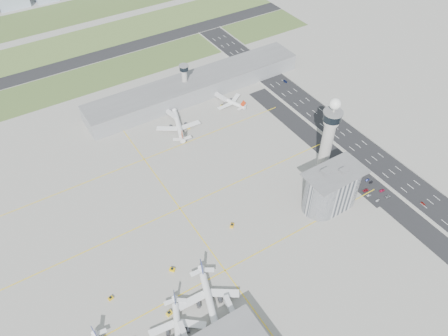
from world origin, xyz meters
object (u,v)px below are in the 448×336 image
car_lot_5 (343,172)px  car_hw_2 (285,81)px  jet_bridge_far_0 (167,112)px  car_lot_4 (350,177)px  car_hw_1 (337,128)px  car_hw_4 (236,57)px  car_lot_7 (382,190)px  jet_bridge_far_1 (216,95)px  airplane_far_a (178,122)px  car_hw_0 (423,204)px  car_lot_3 (353,182)px  tug_4 (188,127)px  car_lot_0 (378,200)px  admin_building (332,188)px  car_lot_6 (388,197)px  tug_0 (111,298)px  car_lot_9 (368,180)px  tug_3 (232,225)px  car_lot_10 (361,175)px  tug_1 (169,313)px  airplane_far_b (229,99)px  tug_5 (222,105)px  car_lot_1 (369,195)px  airplane_near_b (177,326)px  jet_bridge_near_2 (235,319)px  tug_2 (172,269)px  airplane_near_c (209,296)px  car_lot_8 (371,182)px  car_lot_11 (351,167)px

car_lot_5 → car_hw_2: 129.00m
jet_bridge_far_0 → car_lot_4: jet_bridge_far_0 is taller
car_hw_1 → car_hw_4: (-8.60, 144.24, 0.03)m
car_lot_7 → jet_bridge_far_1: bearing=17.9°
airplane_far_a → car_hw_0: bearing=-129.4°
car_lot_3 → tug_4: bearing=22.4°
jet_bridge_far_0 → tug_4: (6.56, -25.80, -1.89)m
car_lot_0 → car_hw_4: size_ratio=0.87×
admin_building → car_lot_6: bearing=-24.6°
car_lot_5 → car_lot_6: 37.62m
tug_0 → car_lot_9: size_ratio=0.80×
tug_3 → car_lot_3: bearing=-141.5°
car_lot_10 → car_lot_6: bearing=171.7°
tug_1 → car_lot_7: (176.05, 3.36, -0.38)m
car_lot_7 → car_hw_4: size_ratio=1.15×
airplane_far_a → airplane_far_b: size_ratio=1.25×
car_lot_6 → car_hw_0: bearing=-135.4°
airplane_far_b → car_lot_10: size_ratio=7.64×
tug_5 → car_lot_7: size_ratio=0.63×
car_lot_1 → car_hw_4: car_hw_4 is taller
jet_bridge_far_1 → tug_1: size_ratio=3.96×
car_lot_0 → car_lot_1: (-1.65, 6.79, 0.04)m
airplane_near_b → jet_bridge_near_2: size_ratio=2.75×
admin_building → car_lot_5: (31.02, 17.81, -14.72)m
tug_1 → tug_2: 29.20m
jet_bridge_near_2 → car_hw_4: bearing=-23.3°
airplane_near_c → airplane_far_a: airplane_far_a is taller
car_lot_5 → car_lot_3: bearing=178.5°
airplane_far_a → tug_2: airplane_far_a is taller
tug_0 → car_lot_8: bearing=74.5°
car_lot_11 → car_hw_1: 47.78m
jet_bridge_far_1 → tug_4: bearing=-69.3°
admin_building → tug_0: bearing=175.9°
airplane_far_b → tug_3: bearing=128.6°
car_lot_0 → tug_4: bearing=23.3°
car_lot_1 → car_lot_11: (9.85, 28.78, -0.01)m
car_lot_9 → tug_5: bearing=12.8°
car_lot_10 → airplane_near_b: bearing=91.8°
tug_2 → airplane_far_a: bearing=-163.3°
jet_bridge_near_2 → car_lot_0: jet_bridge_near_2 is taller
car_lot_1 → car_lot_6: (10.64, -8.15, -0.01)m
jet_bridge_far_0 → car_lot_11: jet_bridge_far_0 is taller
car_lot_4 → car_hw_4: size_ratio=0.94×
tug_1 → car_lot_10: bearing=82.3°
tug_2 → car_lot_9: 160.42m
jet_bridge_far_0 → tug_3: (-19.39, -135.00, -1.85)m
car_lot_0 → car_hw_1: (31.89, 77.07, 0.06)m
jet_bridge_far_0 → jet_bridge_far_1: 50.00m
airplane_near_c → car_lot_11: (151.14, 39.38, -5.58)m
jet_bridge_far_0 → car_lot_7: size_ratio=3.14×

